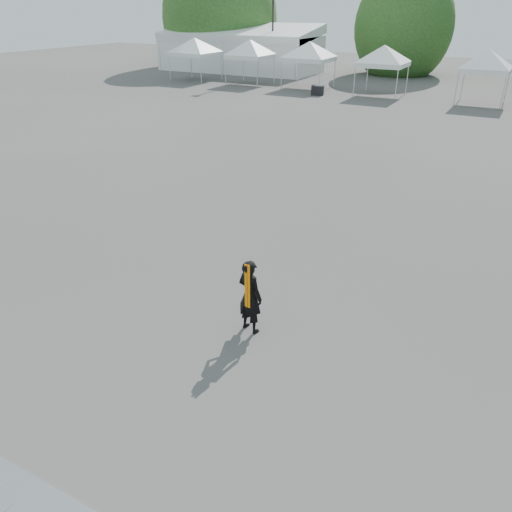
% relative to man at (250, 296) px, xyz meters
% --- Properties ---
extents(ground, '(120.00, 120.00, 0.00)m').
position_rel_man_xyz_m(ground, '(0.32, 1.92, -0.77)').
color(ground, '#474442').
rests_on(ground, ground).
extents(marquee, '(15.00, 6.25, 4.23)m').
position_rel_man_xyz_m(marquee, '(-21.68, 36.92, 1.20)').
color(marquee, white).
rests_on(marquee, ground).
extents(light_pole_west, '(0.60, 0.25, 10.30)m').
position_rel_man_xyz_m(light_pole_west, '(-17.68, 35.92, 5.00)').
color(light_pole_west, black).
rests_on(light_pole_west, ground).
extents(tree_far_w, '(4.80, 4.80, 7.30)m').
position_rel_man_xyz_m(tree_far_w, '(-25.68, 39.92, 3.76)').
color(tree_far_w, '#382314').
rests_on(tree_far_w, ground).
extents(tree_mid_w, '(4.16, 4.16, 6.33)m').
position_rel_man_xyz_m(tree_mid_w, '(-7.68, 41.92, 3.16)').
color(tree_mid_w, '#382314').
rests_on(tree_mid_w, ground).
extents(tent_a, '(4.70, 4.70, 3.88)m').
position_rel_man_xyz_m(tent_a, '(-21.78, 29.72, 2.29)').
color(tent_a, silver).
rests_on(tent_a, ground).
extents(tent_b, '(4.33, 4.33, 3.88)m').
position_rel_man_xyz_m(tent_b, '(-16.64, 29.90, 2.28)').
color(tent_b, silver).
rests_on(tent_b, ground).
extents(tent_c, '(4.65, 4.65, 3.88)m').
position_rel_man_xyz_m(tent_c, '(-11.68, 30.16, 2.28)').
color(tent_c, silver).
rests_on(tent_c, ground).
extents(tent_d, '(4.41, 4.41, 3.88)m').
position_rel_man_xyz_m(tent_d, '(-5.77, 29.26, 2.28)').
color(tent_d, silver).
rests_on(tent_d, ground).
extents(tent_e, '(4.12, 4.12, 3.88)m').
position_rel_man_xyz_m(tent_e, '(0.86, 28.92, 2.28)').
color(tent_e, silver).
rests_on(tent_e, ground).
extents(man, '(0.64, 0.50, 1.54)m').
position_rel_man_xyz_m(man, '(0.00, 0.00, 0.00)').
color(man, black).
rests_on(man, ground).
extents(crate_west, '(0.98, 0.84, 0.66)m').
position_rel_man_xyz_m(crate_west, '(-9.72, 27.33, -0.44)').
color(crate_west, black).
rests_on(crate_west, ground).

